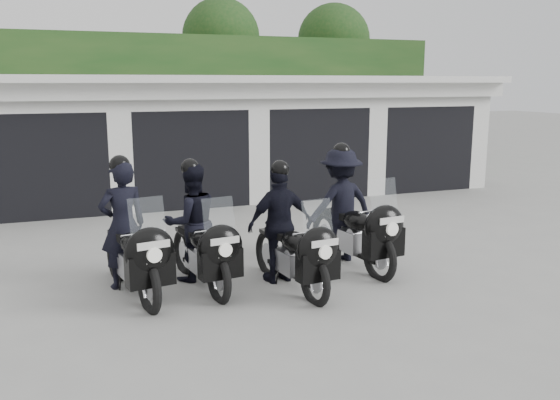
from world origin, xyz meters
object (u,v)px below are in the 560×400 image
object	(u,v)px
police_bike_c	(286,232)
police_bike_b	(196,231)
police_bike_a	(130,239)
police_bike_d	(346,212)

from	to	relation	value
police_bike_c	police_bike_b	bearing A→B (deg)	149.06
police_bike_a	police_bike_d	world-z (taller)	police_bike_d
police_bike_c	police_bike_d	distance (m)	1.40
police_bike_a	police_bike_c	distance (m)	2.12
police_bike_c	police_bike_d	size ratio (longest dim) A/B	0.93
police_bike_b	police_bike_d	world-z (taller)	police_bike_d
police_bike_a	police_bike_b	distance (m)	0.93
police_bike_a	police_bike_b	bearing A→B (deg)	-3.62
police_bike_b	police_bike_d	xyz separation A→B (m)	(2.41, 0.11, 0.06)
police_bike_b	police_bike_d	bearing A→B (deg)	-5.12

